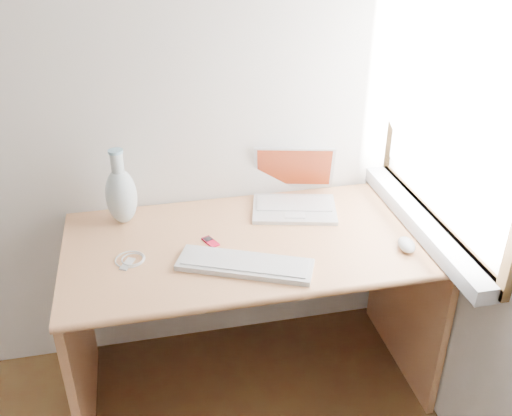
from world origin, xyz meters
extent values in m
cube|color=white|center=(1.75, 1.30, 1.32)|extent=(0.01, 0.90, 1.00)
cube|color=#969698|center=(1.69, 1.30, 0.79)|extent=(0.10, 0.96, 0.06)
cube|color=white|center=(1.67, 1.30, 1.35)|extent=(0.02, 0.84, 0.92)
cube|color=tan|center=(1.03, 1.38, 0.73)|extent=(1.42, 0.71, 0.03)
cube|color=tan|center=(0.34, 1.38, 0.36)|extent=(0.03, 0.67, 0.72)
cube|color=tan|center=(1.72, 1.38, 0.36)|extent=(0.03, 0.67, 0.72)
cube|color=tan|center=(1.03, 1.72, 0.48)|extent=(1.36, 0.03, 0.48)
cube|color=silver|center=(1.25, 1.56, 0.76)|extent=(0.39, 0.31, 0.02)
cube|color=white|center=(1.25, 1.56, 0.77)|extent=(0.33, 0.20, 0.00)
cube|color=silver|center=(1.25, 1.68, 0.87)|extent=(0.35, 0.17, 0.22)
cube|color=maroon|center=(1.25, 1.68, 0.87)|extent=(0.32, 0.14, 0.19)
cube|color=silver|center=(0.97, 1.21, 0.76)|extent=(0.50, 0.33, 0.02)
cube|color=white|center=(0.97, 1.21, 0.77)|extent=(0.45, 0.28, 0.00)
ellipsoid|color=silver|center=(1.58, 1.20, 0.77)|extent=(0.08, 0.11, 0.04)
cube|color=#A50B28|center=(0.87, 1.39, 0.75)|extent=(0.06, 0.09, 0.01)
cube|color=black|center=(0.87, 1.39, 0.76)|extent=(0.04, 0.04, 0.00)
torus|color=silver|center=(0.57, 1.34, 0.75)|extent=(0.14, 0.14, 0.01)
cube|color=silver|center=(0.56, 1.31, 0.75)|extent=(0.06, 0.08, 0.01)
ellipsoid|color=silver|center=(0.56, 1.62, 0.87)|extent=(0.12, 0.12, 0.23)
cylinder|color=silver|center=(0.56, 1.62, 1.01)|extent=(0.05, 0.05, 0.09)
cylinder|color=#84BBD4|center=(0.56, 1.62, 1.06)|extent=(0.06, 0.06, 0.01)
camera|label=1|loc=(0.66, -0.43, 1.92)|focal=40.00mm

